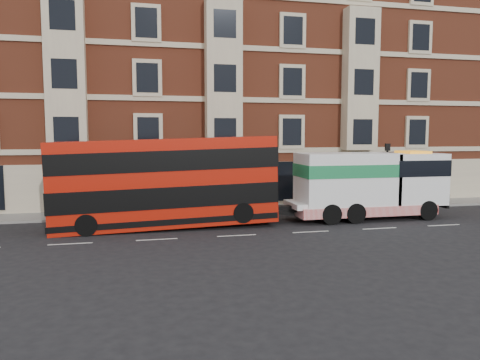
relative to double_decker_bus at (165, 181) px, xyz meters
name	(u,v)px	position (x,y,z in m)	size (l,w,h in m)	color
ground	(237,236)	(3.34, -2.86, -2.58)	(120.00, 120.00, 0.00)	black
sidewalk	(212,211)	(3.34, 4.64, -2.51)	(90.00, 3.00, 0.15)	slate
victorian_terrace	(202,72)	(3.84, 12.14, 7.49)	(45.00, 12.00, 20.40)	brown
lamp_post_west	(117,175)	(-2.66, 3.34, 0.10)	(0.35, 0.15, 4.35)	black
lamp_post_east	(387,170)	(15.34, 3.34, 0.10)	(0.35, 0.15, 4.35)	black
double_decker_bus	(165,181)	(0.00, 0.00, 0.00)	(12.03, 2.76, 4.87)	#B9190A
tow_truck	(367,184)	(12.06, 0.00, -0.45)	(9.63, 2.85, 4.01)	white
pedestrian	(81,203)	(-4.78, 3.51, -1.56)	(0.63, 0.41, 1.73)	#1A2A34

